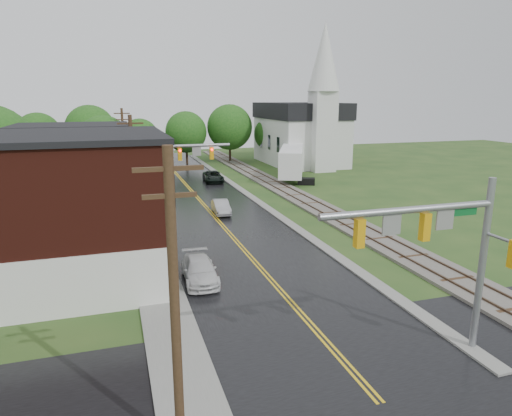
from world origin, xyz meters
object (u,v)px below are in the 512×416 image
utility_pole_c (124,146)px  semi_trailer (292,160)px  tree_left_e (106,144)px  pickup_white (199,270)px  traffic_signal_far (171,161)px  tree_left_c (55,153)px  utility_pole_a (175,303)px  traffic_signal_near (441,239)px  sedan_silver (221,207)px  church (303,127)px  suv_dark (213,177)px  brick_building (33,211)px  utility_pole_b (134,175)px

utility_pole_c → semi_trailer: bearing=-3.9°
tree_left_e → pickup_white: tree_left_e is taller
traffic_signal_far → semi_trailer: 23.41m
tree_left_c → utility_pole_a: bearing=-80.0°
traffic_signal_near → tree_left_e: 45.59m
sedan_silver → pickup_white: bearing=-104.1°
church → suv_dark: bearing=-146.9°
brick_building → church: 50.58m
suv_dark → semi_trailer: (10.29, -0.39, 1.67)m
utility_pole_a → tree_left_c: utility_pole_a is taller
utility_pole_a → brick_building: bearing=110.7°
suv_dark → pickup_white: size_ratio=1.07×
traffic_signal_far → semi_trailer: (17.26, 15.60, -2.64)m
tree_left_c → pickup_white: bearing=-70.1°
traffic_signal_near → traffic_signal_far: (-6.94, 25.00, 0.01)m
brick_building → tree_left_e: 31.12m
traffic_signal_near → utility_pole_a: bearing=-169.0°
church → pickup_white: (-23.90, -41.25, -5.19)m
traffic_signal_far → sedan_silver: bearing=2.9°
utility_pole_c → suv_dark: bearing=-5.6°
brick_building → traffic_signal_far: brick_building is taller
traffic_signal_near → sedan_silver: size_ratio=1.95×
pickup_white → tree_left_c: bearing=112.9°
utility_pole_a → utility_pole_c: size_ratio=1.00×
traffic_signal_far → tree_left_c: tree_left_c is taller
church → tree_left_c: bearing=-157.8°
utility_pole_c → suv_dark: utility_pole_c is taller
utility_pole_b → suv_dark: utility_pole_b is taller
pickup_white → utility_pole_a: bearing=-100.1°
suv_dark → sedan_silver: size_ratio=1.27×
church → tree_left_c: 36.59m
tree_left_c → semi_trailer: 27.85m
traffic_signal_near → tree_left_c: tree_left_c is taller
church → utility_pole_b: (-26.80, -31.74, -1.11)m
pickup_white → semi_trailer: 34.96m
utility_pole_c → semi_trailer: utility_pole_c is taller
suv_dark → traffic_signal_far: bearing=-108.9°
suv_dark → sedan_silver: 16.00m
utility_pole_c → pickup_white: size_ratio=2.02×
church → utility_pole_b: church is taller
utility_pole_c → tree_left_e: 2.79m
sedan_silver → suv_dark: bearing=83.9°
pickup_white → semi_trailer: semi_trailer is taller
traffic_signal_near → suv_dark: (0.03, 40.99, -4.30)m
traffic_signal_far → utility_pole_a: utility_pole_a is taller
utility_pole_a → sedan_silver: (7.60, 27.21, -4.10)m
utility_pole_c → semi_trailer: (20.59, -1.41, -2.38)m
church → brick_building: bearing=-130.0°
pickup_white → tree_left_e: bearing=101.4°
utility_pole_a → sedan_silver: bearing=74.4°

